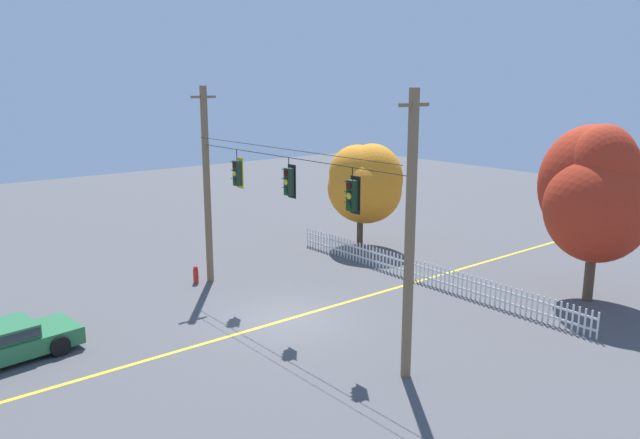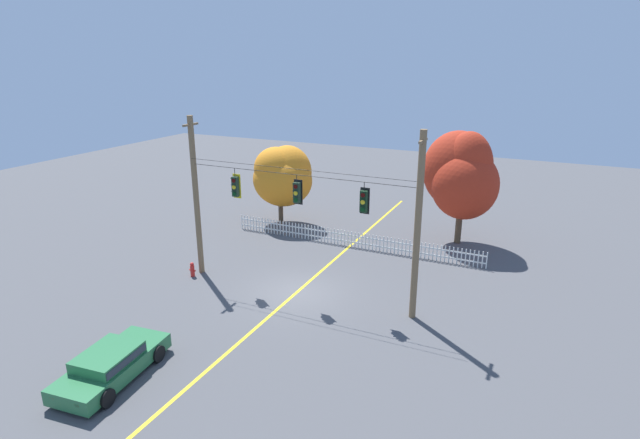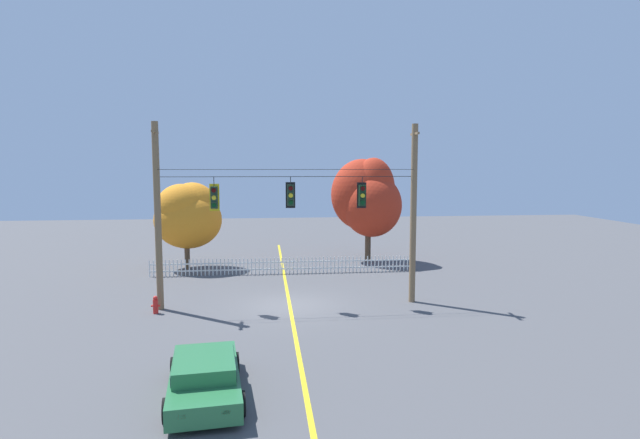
# 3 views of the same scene
# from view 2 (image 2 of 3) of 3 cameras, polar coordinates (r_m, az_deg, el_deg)

# --- Properties ---
(ground) EXTENTS (80.00, 80.00, 0.00)m
(ground) POSITION_cam_2_polar(r_m,az_deg,el_deg) (24.97, -2.61, -8.20)
(ground) COLOR #4C4C4F
(lane_centerline_stripe) EXTENTS (0.16, 36.00, 0.01)m
(lane_centerline_stripe) POSITION_cam_2_polar(r_m,az_deg,el_deg) (24.97, -2.61, -8.19)
(lane_centerline_stripe) COLOR gold
(lane_centerline_stripe) RESTS_ON ground
(signal_support_span) EXTENTS (11.79, 1.10, 8.27)m
(signal_support_span) POSITION_cam_2_polar(r_m,az_deg,el_deg) (23.42, -2.75, 1.07)
(signal_support_span) COLOR brown
(signal_support_span) RESTS_ON ground
(traffic_signal_northbound_secondary) EXTENTS (0.43, 0.38, 1.52)m
(traffic_signal_northbound_secondary) POSITION_cam_2_polar(r_m,az_deg,el_deg) (24.89, -9.51, 3.70)
(traffic_signal_northbound_secondary) COLOR black
(traffic_signal_eastbound_side) EXTENTS (0.43, 0.38, 1.42)m
(traffic_signal_eastbound_side) POSITION_cam_2_polar(r_m,az_deg,el_deg) (23.16, -2.61, 3.07)
(traffic_signal_eastbound_side) COLOR black
(traffic_signal_southbound_primary) EXTENTS (0.43, 0.38, 1.45)m
(traffic_signal_southbound_primary) POSITION_cam_2_polar(r_m,az_deg,el_deg) (21.89, 4.98, 2.06)
(traffic_signal_southbound_primary) COLOR black
(white_picket_fence) EXTENTS (15.76, 0.06, 0.97)m
(white_picket_fence) POSITION_cam_2_polar(r_m,az_deg,el_deg) (30.50, 3.59, -2.22)
(white_picket_fence) COLOR silver
(white_picket_fence) RESTS_ON ground
(autumn_maple_near_fence) EXTENTS (4.13, 3.56, 5.37)m
(autumn_maple_near_fence) POSITION_cam_2_polar(r_m,az_deg,el_deg) (34.09, -4.22, 5.03)
(autumn_maple_near_fence) COLOR brown
(autumn_maple_near_fence) RESTS_ON ground
(autumn_maple_mid) EXTENTS (4.63, 4.07, 6.92)m
(autumn_maple_mid) POSITION_cam_2_polar(r_m,az_deg,el_deg) (31.15, 15.75, 4.82)
(autumn_maple_mid) COLOR brown
(autumn_maple_mid) RESTS_ON ground
(parked_car) EXTENTS (2.37, 4.60, 1.15)m
(parked_car) POSITION_cam_2_polar(r_m,az_deg,el_deg) (20.09, -22.51, -14.77)
(parked_car) COLOR #286B3D
(parked_car) RESTS_ON ground
(fire_hydrant) EXTENTS (0.38, 0.22, 0.77)m
(fire_hydrant) POSITION_cam_2_polar(r_m,az_deg,el_deg) (27.33, -14.22, -5.49)
(fire_hydrant) COLOR red
(fire_hydrant) RESTS_ON ground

